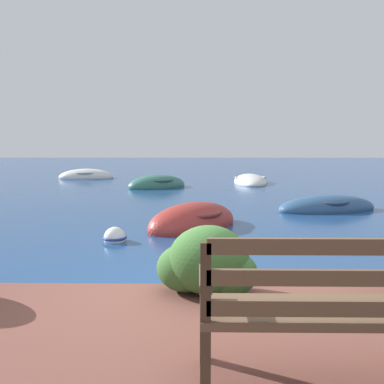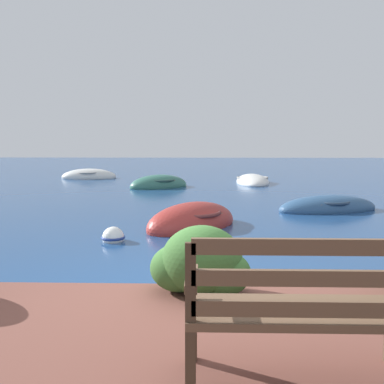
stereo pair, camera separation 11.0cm
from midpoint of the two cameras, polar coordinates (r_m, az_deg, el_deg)
ground_plane at (r=4.55m, az=0.40°, el=-14.77°), size 80.00×80.00×0.00m
park_bench at (r=2.70m, az=15.54°, el=-14.45°), size 1.37×0.48×0.93m
hedge_clump_left at (r=4.14m, az=1.91°, el=-9.57°), size 0.97×0.70×0.66m
rowboat_nearest at (r=8.39m, az=0.40°, el=-4.19°), size 2.29×2.41×0.85m
rowboat_mid at (r=10.89m, az=17.94°, el=-2.07°), size 2.73×1.69×0.66m
rowboat_far at (r=15.62m, az=-4.24°, el=0.88°), size 2.55×2.29×0.81m
rowboat_outer at (r=17.41m, az=8.24°, el=1.37°), size 1.34×3.17×0.62m
rowboat_distant at (r=19.88m, az=-13.41°, el=1.96°), size 2.55×1.43×0.78m
mooring_buoy at (r=7.32m, az=-10.04°, el=-6.00°), size 0.40×0.40×0.37m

